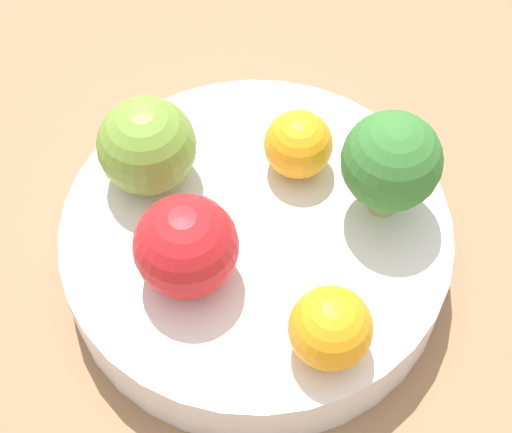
% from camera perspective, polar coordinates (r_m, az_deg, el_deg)
% --- Properties ---
extents(ground_plane, '(6.00, 6.00, 0.00)m').
position_cam_1_polar(ground_plane, '(0.54, -0.00, -4.22)').
color(ground_plane, gray).
extents(table_surface, '(1.20, 1.20, 0.02)m').
position_cam_1_polar(table_surface, '(0.53, -0.00, -3.69)').
color(table_surface, '#936D4C').
rests_on(table_surface, ground_plane).
extents(bowl, '(0.22, 0.22, 0.04)m').
position_cam_1_polar(bowl, '(0.50, -0.00, -1.94)').
color(bowl, white).
rests_on(bowl, table_surface).
extents(broccoli, '(0.06, 0.06, 0.07)m').
position_cam_1_polar(broccoli, '(0.46, 9.01, 3.58)').
color(broccoli, '#8CB76B').
rests_on(broccoli, bowl).
extents(apple_red, '(0.06, 0.06, 0.06)m').
position_cam_1_polar(apple_red, '(0.45, -4.69, -2.00)').
color(apple_red, red).
rests_on(apple_red, bowl).
extents(apple_green, '(0.06, 0.06, 0.06)m').
position_cam_1_polar(apple_green, '(0.49, -7.30, 4.69)').
color(apple_green, olive).
rests_on(apple_green, bowl).
extents(orange_front, '(0.04, 0.04, 0.04)m').
position_cam_1_polar(orange_front, '(0.43, 4.99, -7.43)').
color(orange_front, orange).
rests_on(orange_front, bowl).
extents(orange_back, '(0.04, 0.04, 0.04)m').
position_cam_1_polar(orange_back, '(0.49, 2.84, 4.82)').
color(orange_back, orange).
rests_on(orange_back, bowl).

